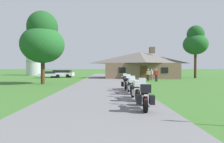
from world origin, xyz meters
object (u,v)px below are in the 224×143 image
Objects in this scene: bystander_red_shirt_by_tree at (156,74)px; parked_white_suv_far_left at (62,73)px; bystander_white_shirt_beside_signpost at (151,74)px; motorcycle_white_farthest_in_row at (126,83)px; bystander_tan_shirt_near_lodge at (148,74)px; parked_silver_sedan_far_left at (50,74)px; motorcycle_green_second_in_row at (136,90)px; metal_silo_distant at (35,60)px; tree_right_of_lodge at (195,42)px; tree_left_near at (43,40)px; motorcycle_green_third_in_row at (130,85)px; motorcycle_green_nearest_to_camera at (144,97)px.

bystander_red_shirt_by_tree is 0.36× the size of parked_white_suv_far_left.
bystander_white_shirt_beside_signpost reaches higher than parked_white_suv_far_left.
bystander_tan_shirt_near_lodge reaches higher than motorcycle_white_farthest_in_row.
parked_white_suv_far_left is 2.11m from parked_silver_sedan_far_left.
bystander_red_shirt_by_tree is (4.95, 15.09, 0.33)m from motorcycle_green_second_in_row.
metal_silo_distant reaches higher than motorcycle_green_second_in_row.
metal_silo_distant is at bearing 17.35° from parked_silver_sedan_far_left.
motorcycle_green_second_in_row is at bearing -120.73° from tree_right_of_lodge.
metal_silo_distant is 14.94m from parked_white_suv_far_left.
bystander_white_shirt_beside_signpost reaches higher than motorcycle_white_farthest_in_row.
bystander_red_shirt_by_tree is 13.75m from tree_right_of_lodge.
tree_right_of_lodge is (14.20, 18.85, 5.89)m from motorcycle_white_farthest_in_row.
parked_white_suv_far_left is at bearing -34.80° from bystander_tan_shirt_near_lodge.
metal_silo_distant is (-23.52, 21.22, 2.88)m from bystander_tan_shirt_near_lodge.
tree_left_near reaches higher than parked_silver_sedan_far_left.
bystander_red_shirt_by_tree is at bearing -123.50° from parked_white_suv_far_left.
bystander_white_shirt_beside_signpost reaches higher than motorcycle_green_second_in_row.
metal_silo_distant reaches higher than motorcycle_green_third_in_row.
bystander_white_shirt_beside_signpost is at bearing 87.69° from bystander_red_shirt_by_tree.
motorcycle_white_farthest_in_row is at bearing -151.45° from parked_white_suv_far_left.
tree_right_of_lodge reaches higher than motorcycle_green_second_in_row.
motorcycle_green_third_in_row is (0.04, 5.29, 0.01)m from motorcycle_green_nearest_to_camera.
motorcycle_green_third_in_row is 16.09m from bystander_white_shirt_beside_signpost.
motorcycle_white_farthest_in_row is at bearing -36.86° from tree_left_near.
bystander_white_shirt_beside_signpost is 0.35× the size of parked_white_suv_far_left.
motorcycle_green_nearest_to_camera is 30.53m from parked_silver_sedan_far_left.
motorcycle_white_farthest_in_row is 0.44× the size of parked_white_suv_far_left.
motorcycle_white_farthest_in_row is 0.22× the size of tree_right_of_lodge.
parked_white_suv_far_left is at bearing -134.53° from bystander_white_shirt_beside_signpost.
motorcycle_green_nearest_to_camera and motorcycle_green_third_in_row have the same top height.
parked_silver_sedan_far_left is (-3.21, 14.04, -4.36)m from tree_left_near.
metal_silo_distant reaches higher than bystander_white_shirt_beside_signpost.
tree_left_near is at bearing -171.24° from parked_white_suv_far_left.
tree_left_near is (-8.82, 11.41, 4.38)m from motorcycle_green_second_in_row.
motorcycle_green_second_in_row is 1.24× the size of bystander_red_shirt_by_tree.
motorcycle_green_third_in_row and motorcycle_white_farthest_in_row have the same top height.
motorcycle_green_second_in_row is at bearing -30.65° from bystander_white_shirt_beside_signpost.
tree_left_near is at bearing 21.54° from bystander_tan_shirt_near_lodge.
parked_white_suv_far_left is at bearing -51.54° from metal_silo_distant.
bystander_white_shirt_beside_signpost is at bearing -148.00° from tree_right_of_lodge.
tree_right_of_lodge reaches higher than bystander_red_shirt_by_tree.
motorcycle_green_third_in_row is 1.25× the size of bystander_white_shirt_beside_signpost.
tree_right_of_lodge is at bearing 106.74° from bystander_white_shirt_beside_signpost.
tree_right_of_lodge is at bearing 41.23° from bystander_red_shirt_by_tree.
motorcycle_green_third_in_row is at bearing -153.21° from parked_white_suv_far_left.
motorcycle_green_nearest_to_camera is 1.00× the size of motorcycle_white_farthest_in_row.
bystander_tan_shirt_near_lodge is 0.21× the size of tree_left_near.
tree_right_of_lodge is 1.14× the size of tree_left_near.
bystander_red_shirt_by_tree is (-0.01, -2.92, 0.02)m from bystander_white_shirt_beside_signpost.
motorcycle_green_second_in_row is at bearing -63.03° from metal_silo_distant.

